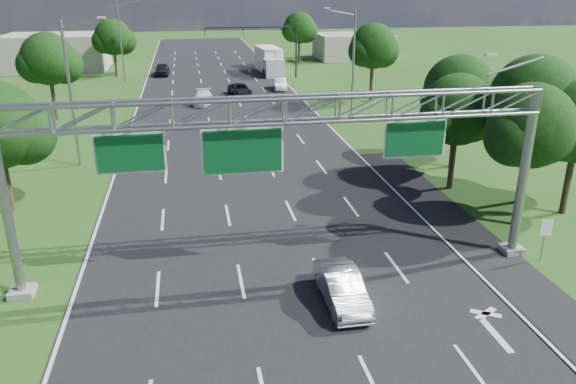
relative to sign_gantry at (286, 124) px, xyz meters
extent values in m
plane|color=#2C4B16|center=(-0.33, 18.00, -6.89)|extent=(220.00, 220.00, 0.00)
cube|color=black|center=(-0.33, 18.00, -6.89)|extent=(18.00, 180.00, 0.02)
cube|color=black|center=(9.87, 2.00, -6.89)|extent=(3.00, 30.00, 0.02)
cube|color=gray|center=(11.17, 0.00, -6.74)|extent=(1.00, 1.00, 0.30)
cylinder|color=gray|center=(11.17, 0.00, -2.89)|extent=(0.44, 0.44, 8.00)
cube|color=gray|center=(-11.33, 0.00, -6.74)|extent=(1.00, 1.00, 0.30)
cylinder|color=gray|center=(-11.33, 0.00, -2.89)|extent=(0.40, 0.40, 8.00)
cylinder|color=gray|center=(9.97, 0.00, 2.11)|extent=(2.54, 0.12, 0.79)
cube|color=beige|center=(8.77, 0.00, 2.61)|extent=(0.50, 0.22, 0.12)
cube|color=white|center=(-6.33, -0.02, -0.89)|extent=(2.80, 0.05, 1.70)
cube|color=#094F23|center=(-6.33, -0.08, -0.89)|extent=(2.62, 0.05, 1.52)
cube|color=white|center=(-1.83, -0.02, -1.04)|extent=(3.40, 0.05, 2.00)
cube|color=#094F23|center=(-1.83, -0.08, -1.04)|extent=(3.22, 0.05, 1.82)
cube|color=white|center=(5.67, -0.02, -0.89)|extent=(2.80, 0.05, 1.70)
cube|color=#094F23|center=(5.67, -0.08, -0.89)|extent=(2.62, 0.05, 1.52)
cylinder|color=gray|center=(12.07, -1.00, -5.89)|extent=(0.06, 0.06, 2.00)
cube|color=white|center=(12.07, -1.03, -5.19)|extent=(0.60, 0.04, 0.80)
cylinder|color=black|center=(10.67, 53.00, -3.39)|extent=(0.24, 0.24, 7.00)
cylinder|color=black|center=(4.67, 53.00, -0.29)|extent=(12.00, 0.18, 0.18)
imported|color=black|center=(-1.33, 53.00, -0.84)|extent=(0.18, 0.22, 1.10)
imported|color=black|center=(3.67, 53.00, -0.84)|extent=(0.18, 0.22, 1.10)
imported|color=black|center=(8.67, 53.00, -0.84)|extent=(0.18, 0.22, 1.10)
cylinder|color=gray|center=(-11.83, 18.00, -1.89)|extent=(0.20, 0.20, 10.00)
cylinder|color=gray|center=(-10.53, 18.00, 2.81)|extent=(2.78, 0.12, 0.60)
cube|color=beige|center=(-9.23, 18.00, 3.21)|extent=(0.55, 0.22, 0.12)
cylinder|color=gray|center=(-11.83, 53.00, -1.89)|extent=(0.20, 0.20, 10.00)
cylinder|color=gray|center=(-10.53, 53.00, 2.81)|extent=(2.78, 0.12, 0.60)
cylinder|color=gray|center=(11.17, 28.00, -1.89)|extent=(0.20, 0.20, 10.00)
cylinder|color=gray|center=(9.87, 28.00, 2.81)|extent=(2.78, 0.12, 0.60)
cube|color=beige|center=(8.57, 28.00, 3.21)|extent=(0.55, 0.22, 0.12)
cylinder|color=#2D2116|center=(13.17, 3.00, -5.02)|extent=(0.36, 0.36, 3.74)
sphere|color=black|center=(13.17, 3.00, -1.39)|extent=(4.40, 4.40, 4.40)
sphere|color=black|center=(14.27, 3.40, -1.94)|extent=(3.30, 3.30, 3.30)
sphere|color=black|center=(12.18, 2.70, -1.83)|extent=(3.08, 3.08, 3.08)
cylinder|color=#2D2116|center=(15.17, 6.00, -4.80)|extent=(0.36, 0.36, 4.18)
sphere|color=black|center=(15.17, 6.00, -0.71)|extent=(5.00, 5.00, 5.00)
sphere|color=black|center=(16.42, 6.40, -1.34)|extent=(3.75, 3.75, 3.75)
sphere|color=black|center=(14.04, 5.70, -1.21)|extent=(3.50, 3.50, 3.50)
cylinder|color=#2D2116|center=(12.17, 9.00, -5.24)|extent=(0.36, 0.36, 3.30)
sphere|color=black|center=(12.17, 9.00, -1.83)|extent=(4.40, 4.40, 4.40)
sphere|color=black|center=(13.27, 9.40, -2.38)|extent=(3.30, 3.30, 3.30)
sphere|color=black|center=(11.18, 8.70, -2.27)|extent=(3.08, 3.08, 3.08)
cylinder|color=#2D2116|center=(16.67, 4.00, -5.13)|extent=(0.36, 0.36, 3.52)
sphere|color=black|center=(15.63, 3.70, -1.99)|extent=(3.22, 3.22, 3.22)
cylinder|color=#2D2116|center=(14.17, 13.00, -5.13)|extent=(0.36, 0.36, 3.52)
sphere|color=black|center=(14.17, 13.00, -1.45)|extent=(4.80, 4.80, 4.80)
sphere|color=black|center=(15.37, 13.40, -2.05)|extent=(3.60, 3.60, 3.60)
sphere|color=black|center=(13.09, 12.70, -1.93)|extent=(3.36, 3.36, 3.36)
cylinder|color=#2D2116|center=(-14.33, 10.00, -5.35)|extent=(0.36, 0.36, 3.08)
sphere|color=black|center=(-13.13, 10.40, -2.49)|extent=(3.60, 3.60, 3.60)
cylinder|color=#2D2116|center=(-16.33, 33.00, -5.02)|extent=(0.36, 0.36, 3.74)
sphere|color=black|center=(-16.33, 33.00, -1.23)|extent=(4.80, 4.80, 4.80)
sphere|color=black|center=(-15.13, 33.40, -1.83)|extent=(3.60, 3.60, 3.60)
sphere|color=black|center=(-17.41, 32.70, -1.71)|extent=(3.36, 3.36, 3.36)
cylinder|color=#2D2116|center=(-13.33, 58.00, -5.24)|extent=(0.36, 0.36, 3.30)
sphere|color=black|center=(-13.33, 58.00, -1.67)|extent=(4.80, 4.80, 4.80)
sphere|color=black|center=(-12.13, 58.40, -2.27)|extent=(3.60, 3.60, 3.60)
sphere|color=black|center=(-14.41, 57.70, -2.15)|extent=(3.36, 3.36, 3.36)
cylinder|color=#2D2116|center=(15.67, 36.00, -4.91)|extent=(0.36, 0.36, 3.96)
sphere|color=black|center=(15.67, 36.00, -1.01)|extent=(4.80, 4.80, 4.80)
sphere|color=black|center=(16.87, 36.40, -1.61)|extent=(3.60, 3.60, 3.60)
sphere|color=black|center=(14.59, 35.70, -1.49)|extent=(3.36, 3.36, 3.36)
cylinder|color=#2D2116|center=(13.67, 66.00, -5.13)|extent=(0.36, 0.36, 3.52)
sphere|color=black|center=(13.67, 66.00, -1.45)|extent=(4.80, 4.80, 4.80)
sphere|color=black|center=(14.87, 66.40, -2.05)|extent=(3.60, 3.60, 3.60)
sphere|color=black|center=(12.59, 65.70, -1.93)|extent=(3.36, 3.36, 3.36)
cube|color=#A8A08D|center=(-22.33, 66.00, -4.39)|extent=(14.00, 10.00, 5.00)
cube|color=#A8A08D|center=(23.67, 70.00, -4.89)|extent=(12.00, 9.00, 4.00)
imported|color=#AEB2BA|center=(1.78, -2.96, -6.20)|extent=(1.52, 4.23, 1.39)
imported|color=white|center=(-2.39, 37.53, -6.22)|extent=(2.27, 4.79, 1.35)
imported|color=black|center=(1.92, 41.41, -6.22)|extent=(2.63, 4.98, 1.34)
imported|color=black|center=(-7.23, 57.68, -6.09)|extent=(2.05, 4.75, 1.60)
imported|color=silver|center=(7.06, 44.39, -6.22)|extent=(1.81, 4.18, 1.34)
cube|color=white|center=(7.67, 58.03, -5.07)|extent=(3.22, 6.84, 3.32)
cube|color=silver|center=(7.67, 53.39, -5.68)|extent=(2.75, 2.65, 2.43)
cylinder|color=black|center=(6.45, 53.61, -6.34)|extent=(0.39, 1.11, 1.11)
cylinder|color=black|center=(8.89, 53.61, -6.34)|extent=(0.39, 1.11, 1.11)
cylinder|color=black|center=(6.45, 60.24, -6.34)|extent=(0.39, 1.11, 1.11)
cylinder|color=black|center=(8.89, 60.24, -6.34)|extent=(0.39, 1.11, 1.11)
camera|label=1|loc=(-3.92, -22.25, 5.61)|focal=35.00mm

